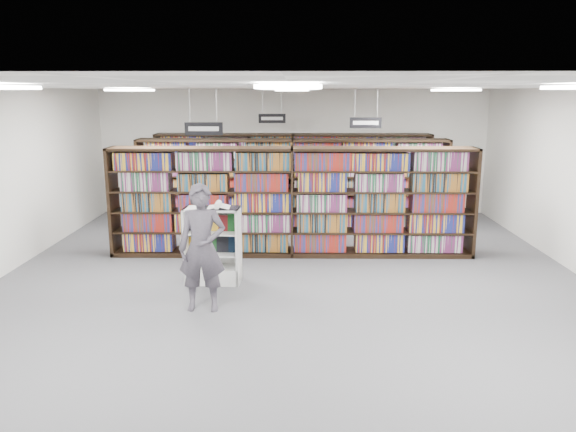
{
  "coord_description": "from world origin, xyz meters",
  "views": [
    {
      "loc": [
        0.07,
        -8.63,
        3.1
      ],
      "look_at": [
        -0.06,
        0.5,
        1.1
      ],
      "focal_mm": 35.0,
      "sensor_mm": 36.0,
      "label": 1
    }
  ],
  "objects_px": {
    "open_book": "(219,206)",
    "endcap_display": "(213,256)",
    "shopper": "(202,248)",
    "bookshelf_row_near": "(292,202)"
  },
  "relations": [
    {
      "from": "endcap_display",
      "to": "open_book",
      "type": "xyz_separation_m",
      "value": [
        0.12,
        -0.05,
        0.85
      ]
    },
    {
      "from": "bookshelf_row_near",
      "to": "shopper",
      "type": "bearing_deg",
      "value": -113.74
    },
    {
      "from": "endcap_display",
      "to": "open_book",
      "type": "relative_size",
      "value": 1.98
    },
    {
      "from": "bookshelf_row_near",
      "to": "endcap_display",
      "type": "distance_m",
      "value": 2.18
    },
    {
      "from": "bookshelf_row_near",
      "to": "shopper",
      "type": "distance_m",
      "value": 3.16
    },
    {
      "from": "shopper",
      "to": "open_book",
      "type": "bearing_deg",
      "value": 85.05
    },
    {
      "from": "bookshelf_row_near",
      "to": "endcap_display",
      "type": "bearing_deg",
      "value": -128.24
    },
    {
      "from": "bookshelf_row_near",
      "to": "open_book",
      "type": "bearing_deg",
      "value": -124.83
    },
    {
      "from": "open_book",
      "to": "endcap_display",
      "type": "bearing_deg",
      "value": 154.51
    },
    {
      "from": "open_book",
      "to": "shopper",
      "type": "distance_m",
      "value": 1.25
    }
  ]
}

